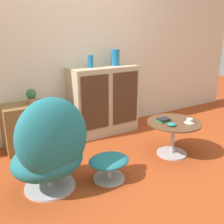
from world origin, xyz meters
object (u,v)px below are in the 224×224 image
tv_console (33,126)px  egg_chair (51,149)px  coffee_table (173,131)px  potted_plant (31,96)px  vase_leftmost (90,61)px  bowl (172,124)px  ottoman (109,163)px  sideboard (103,100)px  teacup (190,121)px  book_stack (163,120)px  vase_inner_left (115,57)px

tv_console → egg_chair: egg_chair is taller
coffee_table → potted_plant: 1.82m
vase_leftmost → bowl: 1.41m
ottoman → potted_plant: (-0.42, 1.19, 0.51)m
coffee_table → bowl: bearing=-145.2°
coffee_table → tv_console: bearing=141.2°
sideboard → teacup: size_ratio=8.42×
potted_plant → teacup: size_ratio=1.61×
egg_chair → bowl: 1.41m
sideboard → potted_plant: size_ratio=5.24×
sideboard → ottoman: size_ratio=2.28×
egg_chair → teacup: size_ratio=8.21×
potted_plant → book_stack: size_ratio=1.25×
vase_inner_left → book_stack: 1.21m
book_stack → sideboard: bearing=103.9°
tv_console → teacup: tv_console is taller
tv_console → ottoman: size_ratio=1.68×
ottoman → teacup: 1.12m
tv_console → ottoman: tv_console is taller
tv_console → ottoman: 1.28m
vase_leftmost → vase_inner_left: 0.40m
potted_plant → bowl: potted_plant is taller
sideboard → potted_plant: (-1.02, 0.03, 0.20)m
vase_inner_left → potted_plant: 1.30m
bowl → vase_leftmost: bearing=109.7°
vase_leftmost → ottoman: bearing=-109.5°
ottoman → coffee_table: bearing=4.1°
potted_plant → bowl: bearing=-43.8°
book_stack → teacup: bearing=-41.7°
sideboard → tv_console: size_ratio=1.36×
sideboard → egg_chair: bearing=-138.0°
potted_plant → vase_inner_left: bearing=-1.0°
sideboard → vase_leftmost: size_ratio=5.89×
vase_inner_left → teacup: vase_inner_left is taller
vase_leftmost → teacup: size_ratio=1.43×
egg_chair → potted_plant: size_ratio=5.11×
potted_plant → bowl: (1.26, -1.21, -0.24)m
egg_chair → coffee_table: 1.53m
vase_leftmost → bowl: bearing=-70.3°
potted_plant → book_stack: potted_plant is taller
ottoman → vase_inner_left: (0.81, 1.17, 0.92)m
teacup → book_stack: (-0.23, 0.20, -0.00)m
tv_console → book_stack: size_ratio=4.81×
sideboard → bowl: (0.23, -1.18, -0.05)m
sideboard → coffee_table: size_ratio=1.52×
coffee_table → book_stack: (-0.10, 0.08, 0.14)m
egg_chair → tv_console: bearing=83.5°
egg_chair → book_stack: 1.42m
egg_chair → teacup: egg_chair is taller
vase_leftmost → vase_inner_left: vase_inner_left is taller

